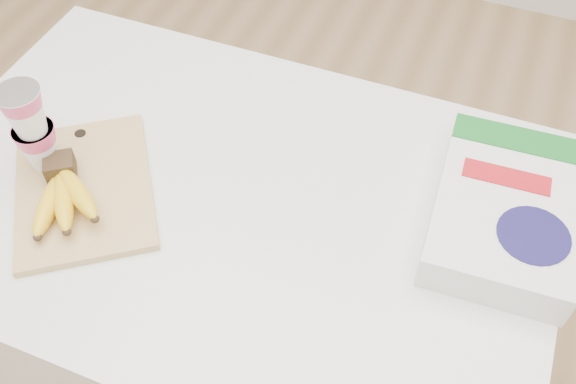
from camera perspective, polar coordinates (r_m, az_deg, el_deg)
The scene contains 5 objects.
table at distance 1.42m, azimuth -4.14°, elevation -10.69°, with size 1.09×0.72×0.81m, color white.
cutting_board at distance 1.12m, azimuth -17.67°, elevation 0.29°, with size 0.22×0.30×0.01m, color #DFBB7A.
bananas at distance 1.09m, azimuth -19.38°, elevation -0.16°, with size 0.16×0.17×0.05m.
yogurt_stack at distance 1.11m, azimuth -21.86°, elevation 5.40°, with size 0.07×0.07×0.17m.
cereal_box at distance 1.06m, azimuth 18.74°, elevation -1.58°, with size 0.23×0.33×0.07m.
Camera 1 is at (0.34, -0.59, 1.65)m, focal length 40.00 mm.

